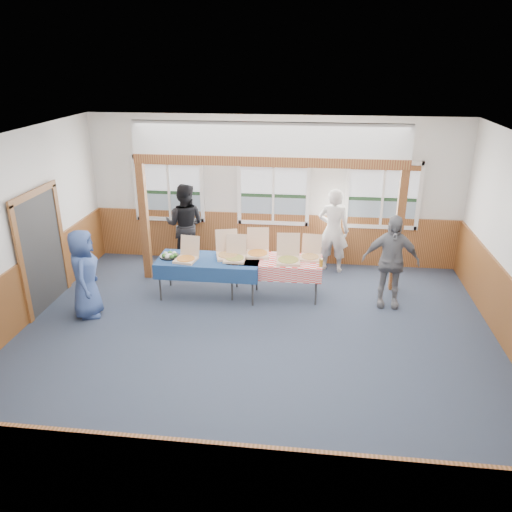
% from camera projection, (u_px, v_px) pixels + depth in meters
% --- Properties ---
extents(floor, '(8.00, 8.00, 0.00)m').
position_uv_depth(floor, '(254.00, 342.00, 8.09)').
color(floor, '#283141').
rests_on(floor, ground).
extents(ceiling, '(8.00, 8.00, 0.00)m').
position_uv_depth(ceiling, '(253.00, 143.00, 6.89)').
color(ceiling, white).
rests_on(ceiling, wall_back).
extents(wall_back, '(8.00, 0.00, 8.00)m').
position_uv_depth(wall_back, '(274.00, 191.00, 10.71)').
color(wall_back, silver).
rests_on(wall_back, floor).
extents(wall_front, '(8.00, 0.00, 8.00)m').
position_uv_depth(wall_front, '(203.00, 398.00, 4.27)').
color(wall_front, silver).
rests_on(wall_front, floor).
extents(wall_left, '(0.00, 8.00, 8.00)m').
position_uv_depth(wall_left, '(4.00, 239.00, 7.93)').
color(wall_left, silver).
rests_on(wall_left, floor).
extents(wainscot_back, '(7.98, 0.05, 1.10)m').
position_uv_depth(wainscot_back, '(273.00, 238.00, 11.08)').
color(wainscot_back, brown).
rests_on(wainscot_back, floor).
extents(wainscot_front, '(7.98, 0.05, 1.10)m').
position_uv_depth(wainscot_front, '(208.00, 488.00, 4.69)').
color(wainscot_front, brown).
rests_on(wainscot_front, floor).
extents(wainscot_left, '(0.05, 6.98, 1.10)m').
position_uv_depth(wainscot_left, '(18.00, 298.00, 8.32)').
color(wainscot_left, brown).
rests_on(wainscot_left, floor).
extents(cased_opening, '(0.06, 1.30, 2.10)m').
position_uv_depth(cased_opening, '(41.00, 251.00, 8.96)').
color(cased_opening, '#2C2C2C').
rests_on(cased_opening, wall_left).
extents(window_left, '(1.56, 0.10, 1.46)m').
position_uv_depth(window_left, '(169.00, 185.00, 10.90)').
color(window_left, white).
rests_on(window_left, wall_back).
extents(window_mid, '(1.56, 0.10, 1.46)m').
position_uv_depth(window_mid, '(273.00, 188.00, 10.64)').
color(window_mid, white).
rests_on(window_mid, wall_back).
extents(window_right, '(1.56, 0.10, 1.46)m').
position_uv_depth(window_right, '(383.00, 192.00, 10.39)').
color(window_right, white).
rests_on(window_right, wall_back).
extents(post_left, '(0.15, 0.15, 2.40)m').
position_uv_depth(post_left, '(145.00, 222.00, 10.03)').
color(post_left, '#5F2715').
rests_on(post_left, floor).
extents(post_right, '(0.15, 0.15, 2.40)m').
position_uv_depth(post_right, '(399.00, 232.00, 9.48)').
color(post_right, '#5F2715').
rests_on(post_right, floor).
extents(cross_beam, '(5.15, 0.18, 0.18)m').
position_uv_depth(cross_beam, '(269.00, 161.00, 9.27)').
color(cross_beam, '#5F2715').
rests_on(cross_beam, post_left).
extents(table_left, '(2.02, 1.07, 0.76)m').
position_uv_depth(table_left, '(209.00, 262.00, 9.41)').
color(table_left, '#2C2C2C').
rests_on(table_left, floor).
extents(table_right, '(1.82, 0.94, 0.76)m').
position_uv_depth(table_right, '(275.00, 262.00, 9.39)').
color(table_right, '#2C2C2C').
rests_on(table_right, floor).
extents(pizza_box_a, '(0.44, 0.51, 0.41)m').
position_uv_depth(pizza_box_a, '(187.00, 257.00, 9.31)').
color(pizza_box_a, tan).
rests_on(pizza_box_a, table_left).
extents(pizza_box_b, '(0.54, 0.61, 0.46)m').
position_uv_depth(pizza_box_b, '(228.00, 253.00, 9.48)').
color(pizza_box_b, tan).
rests_on(pizza_box_b, table_left).
extents(pizza_box_c, '(0.39, 0.48, 0.43)m').
position_uv_depth(pizza_box_c, '(235.00, 256.00, 9.34)').
color(pizza_box_c, tan).
rests_on(pizza_box_c, table_right).
extents(pizza_box_d, '(0.47, 0.56, 0.47)m').
position_uv_depth(pizza_box_d, '(258.00, 251.00, 9.56)').
color(pizza_box_d, tan).
rests_on(pizza_box_d, table_right).
extents(pizza_box_e, '(0.47, 0.56, 0.47)m').
position_uv_depth(pizza_box_e, '(288.00, 258.00, 9.25)').
color(pizza_box_e, tan).
rests_on(pizza_box_e, table_right).
extents(pizza_box_f, '(0.41, 0.49, 0.40)m').
position_uv_depth(pizza_box_f, '(310.00, 255.00, 9.41)').
color(pizza_box_f, tan).
rests_on(pizza_box_f, table_right).
extents(veggie_tray, '(0.38, 0.38, 0.09)m').
position_uv_depth(veggie_tray, '(170.00, 256.00, 9.46)').
color(veggie_tray, black).
rests_on(veggie_tray, table_left).
extents(drink_glass, '(0.07, 0.07, 0.15)m').
position_uv_depth(drink_glass, '(321.00, 263.00, 9.02)').
color(drink_glass, '#A16F1A').
rests_on(drink_glass, table_right).
extents(woman_white, '(0.73, 0.56, 1.80)m').
position_uv_depth(woman_white, '(333.00, 230.00, 10.46)').
color(woman_white, silver).
rests_on(woman_white, floor).
extents(woman_black, '(0.92, 0.73, 1.81)m').
position_uv_depth(woman_black, '(185.00, 225.00, 10.81)').
color(woman_black, black).
rests_on(woman_black, floor).
extents(man_blue, '(0.69, 0.89, 1.60)m').
position_uv_depth(man_blue, '(84.00, 274.00, 8.65)').
color(man_blue, '#354C86').
rests_on(man_blue, floor).
extents(person_grey, '(1.03, 0.46, 1.74)m').
position_uv_depth(person_grey, '(390.00, 261.00, 8.98)').
color(person_grey, slate).
rests_on(person_grey, floor).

